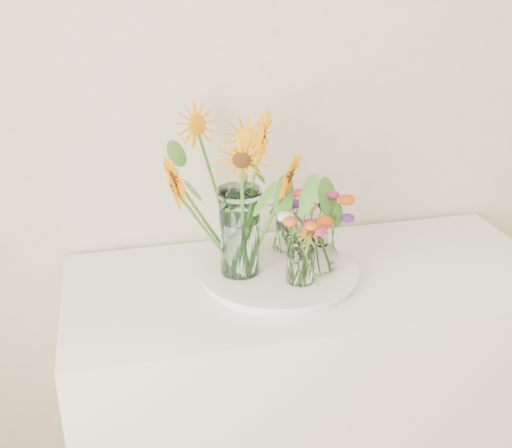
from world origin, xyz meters
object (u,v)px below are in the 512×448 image
small_vase_a (301,261)px  small_vase_c (286,233)px  counter (307,401)px  tray (278,272)px  mason_jar (240,232)px  small_vase_b (321,248)px

small_vase_a → small_vase_c: bearing=85.1°
counter → small_vase_a: small_vase_a is taller
tray → counter: bearing=-14.2°
mason_jar → small_vase_b: size_ratio=1.76×
mason_jar → tray: bearing=0.4°
tray → mason_jar: mason_jar is taller
tray → mason_jar: 0.18m
small_vase_b → small_vase_c: small_vase_b is taller
mason_jar → small_vase_b: (0.22, -0.04, -0.06)m
tray → small_vase_a: bearing=-67.1°
counter → tray: size_ratio=3.22×
small_vase_a → small_vase_c: size_ratio=1.20×
mason_jar → small_vase_a: (0.15, -0.09, -0.06)m
counter → small_vase_c: small_vase_c is taller
small_vase_a → small_vase_b: 0.09m
tray → small_vase_a: (0.04, -0.09, 0.08)m
small_vase_b → small_vase_c: bearing=110.5°
counter → small_vase_a: (-0.06, -0.07, 0.54)m
tray → small_vase_a: small_vase_a is taller
mason_jar → small_vase_b: bearing=-10.1°
small_vase_c → small_vase_b: bearing=-69.5°
tray → small_vase_b: bearing=-19.8°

